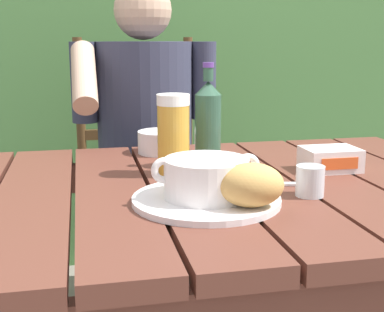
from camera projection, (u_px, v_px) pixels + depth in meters
dining_table at (186, 223)px, 1.15m from camera, size 1.41×0.87×0.72m
hedge_backdrop at (103, 48)px, 2.61m from camera, size 4.09×0.86×2.50m
chair_near_diner at (141, 182)px, 2.02m from camera, size 0.47×0.48×1.04m
person_eating at (146, 132)px, 1.78m from camera, size 0.48×0.47×1.23m
serving_plate at (206, 200)px, 1.01m from camera, size 0.28×0.28×0.01m
soup_bowl at (206, 177)px, 1.00m from camera, size 0.21×0.16×0.08m
bread_roll at (251, 185)px, 0.94m from camera, size 0.13×0.10×0.08m
beer_glass at (173, 135)px, 1.20m from camera, size 0.07×0.07×0.19m
beer_bottle at (208, 123)px, 1.28m from camera, size 0.06×0.06×0.25m
water_glass_small at (310, 181)px, 1.05m from camera, size 0.06×0.06×0.06m
butter_tub at (330, 159)px, 1.26m from camera, size 0.13×0.10×0.05m
table_knife at (265, 184)px, 1.13m from camera, size 0.16×0.05×0.01m
diner_bowl at (162, 142)px, 1.45m from camera, size 0.13×0.13×0.06m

